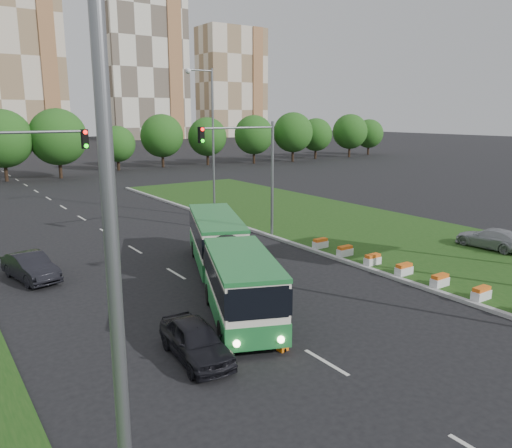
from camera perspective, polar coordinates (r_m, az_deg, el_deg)
ground at (r=24.17m, az=3.65°, el=-8.08°), size 360.00×360.00×0.00m
grass_median at (r=38.28m, az=11.61°, el=-0.47°), size 14.00×60.00×0.15m
median_kerb at (r=33.72m, az=3.36°, el=-1.96°), size 0.30×60.00×0.18m
lane_markings at (r=40.24m, az=-17.77°, el=-0.30°), size 0.20×100.00×0.01m
flower_planters at (r=27.61m, az=16.55°, el=-4.97°), size 1.10×13.70×0.60m
traffic_mast_median at (r=33.68m, az=-0.35°, el=7.14°), size 5.76×0.32×8.00m
traffic_mast_left at (r=27.18m, az=-26.59°, el=4.55°), size 5.76×0.32×8.00m
street_lamps at (r=29.97m, az=-12.86°, el=7.42°), size 36.00×60.00×12.00m
tree_line at (r=76.73m, az=-16.40°, el=8.99°), size 120.00×8.00×9.00m
apartment_tower_ceast at (r=171.05m, az=-25.74°, el=16.82°), size 25.00×15.00×50.00m
apartment_tower_east at (r=182.03m, az=-12.65°, el=16.90°), size 27.00×15.00×47.00m
midrise_east at (r=197.74m, az=-2.80°, el=15.78°), size 24.00×14.00×40.00m
articulated_bus at (r=24.60m, az=-4.06°, el=-3.91°), size 2.40×15.39×2.53m
car_left_near at (r=18.14m, az=-6.91°, el=-13.06°), size 1.95×4.14×1.37m
car_left_far at (r=28.52m, az=-24.37°, el=-4.48°), size 2.34×4.51×1.42m
car_median at (r=34.87m, az=25.31°, el=-1.48°), size 1.99×4.50×1.29m
pedestrian at (r=18.93m, az=-2.36°, el=-11.15°), size 0.65×0.77×1.79m
shopping_trolley at (r=18.74m, az=3.05°, el=-13.41°), size 0.35×0.37×0.61m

